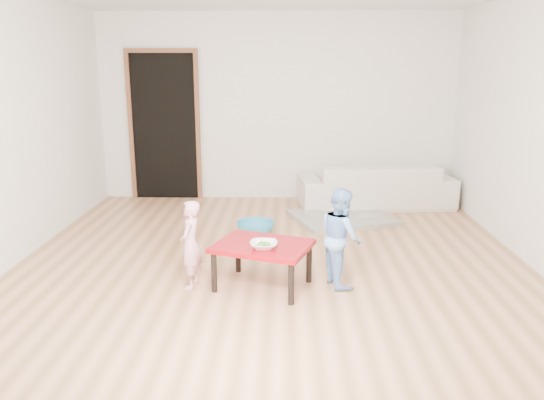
{
  "coord_description": "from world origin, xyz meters",
  "views": [
    {
      "loc": [
        0.13,
        -5.04,
        1.89
      ],
      "look_at": [
        0.0,
        -0.2,
        0.65
      ],
      "focal_mm": 35.0,
      "sensor_mm": 36.0,
      "label": 1
    }
  ],
  "objects_px": {
    "red_table": "(263,265)",
    "child_pink": "(190,245)",
    "child_blue": "(341,237)",
    "basin": "(255,227)",
    "sofa": "(375,185)",
    "bowl": "(264,245)"
  },
  "relations": [
    {
      "from": "red_table",
      "to": "child_pink",
      "type": "xyz_separation_m",
      "value": [
        -0.62,
        -0.02,
        0.19
      ]
    },
    {
      "from": "child_blue",
      "to": "basin",
      "type": "distance_m",
      "value": 1.69
    },
    {
      "from": "sofa",
      "to": "red_table",
      "type": "height_order",
      "value": "sofa"
    },
    {
      "from": "sofa",
      "to": "child_blue",
      "type": "xyz_separation_m",
      "value": [
        -0.74,
        -2.69,
        0.13
      ]
    },
    {
      "from": "basin",
      "to": "red_table",
      "type": "bearing_deg",
      "value": -84.4
    },
    {
      "from": "child_blue",
      "to": "basin",
      "type": "height_order",
      "value": "child_blue"
    },
    {
      "from": "sofa",
      "to": "child_blue",
      "type": "relative_size",
      "value": 2.37
    },
    {
      "from": "sofa",
      "to": "child_pink",
      "type": "xyz_separation_m",
      "value": [
        -2.04,
        -2.8,
        0.09
      ]
    },
    {
      "from": "basin",
      "to": "bowl",
      "type": "bearing_deg",
      "value": -84.25
    },
    {
      "from": "child_pink",
      "to": "basin",
      "type": "xyz_separation_m",
      "value": [
        0.47,
        1.54,
        -0.32
      ]
    },
    {
      "from": "bowl",
      "to": "child_blue",
      "type": "xyz_separation_m",
      "value": [
        0.66,
        0.21,
        0.01
      ]
    },
    {
      "from": "bowl",
      "to": "child_pink",
      "type": "height_order",
      "value": "child_pink"
    },
    {
      "from": "child_pink",
      "to": "child_blue",
      "type": "xyz_separation_m",
      "value": [
        1.3,
        0.11,
        0.05
      ]
    },
    {
      "from": "bowl",
      "to": "basin",
      "type": "height_order",
      "value": "bowl"
    },
    {
      "from": "child_blue",
      "to": "bowl",
      "type": "bearing_deg",
      "value": 90.0
    },
    {
      "from": "red_table",
      "to": "bowl",
      "type": "relative_size",
      "value": 3.43
    },
    {
      "from": "child_pink",
      "to": "child_blue",
      "type": "distance_m",
      "value": 1.31
    },
    {
      "from": "red_table",
      "to": "basin",
      "type": "distance_m",
      "value": 1.54
    },
    {
      "from": "bowl",
      "to": "basin",
      "type": "relative_size",
      "value": 0.53
    },
    {
      "from": "child_pink",
      "to": "bowl",
      "type": "bearing_deg",
      "value": 88.07
    },
    {
      "from": "child_blue",
      "to": "red_table",
      "type": "bearing_deg",
      "value": 80.46
    },
    {
      "from": "sofa",
      "to": "bowl",
      "type": "relative_size",
      "value": 8.9
    }
  ]
}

